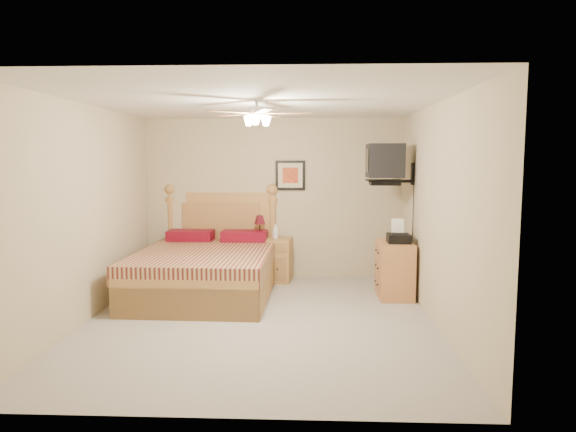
# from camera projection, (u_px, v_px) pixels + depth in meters

# --- Properties ---
(floor) EXTENTS (4.50, 4.50, 0.00)m
(floor) POSITION_uv_depth(u_px,v_px,m) (260.00, 321.00, 5.95)
(floor) COLOR #9C978D
(floor) RESTS_ON ground
(ceiling) EXTENTS (4.00, 4.50, 0.04)m
(ceiling) POSITION_uv_depth(u_px,v_px,m) (259.00, 102.00, 5.68)
(ceiling) COLOR white
(ceiling) RESTS_ON ground
(wall_back) EXTENTS (4.00, 0.04, 2.50)m
(wall_back) POSITION_uv_depth(u_px,v_px,m) (273.00, 199.00, 8.05)
(wall_back) COLOR #C0B08D
(wall_back) RESTS_ON ground
(wall_front) EXTENTS (4.00, 0.04, 2.50)m
(wall_front) POSITION_uv_depth(u_px,v_px,m) (228.00, 249.00, 3.58)
(wall_front) COLOR #C0B08D
(wall_front) RESTS_ON ground
(wall_left) EXTENTS (0.04, 4.50, 2.50)m
(wall_left) POSITION_uv_depth(u_px,v_px,m) (86.00, 213.00, 5.90)
(wall_left) COLOR #C0B08D
(wall_left) RESTS_ON ground
(wall_right) EXTENTS (0.04, 4.50, 2.50)m
(wall_right) POSITION_uv_depth(u_px,v_px,m) (437.00, 215.00, 5.73)
(wall_right) COLOR #C0B08D
(wall_right) RESTS_ON ground
(bed) EXTENTS (1.82, 2.35, 1.50)m
(bed) POSITION_uv_depth(u_px,v_px,m) (205.00, 242.00, 7.02)
(bed) COLOR tan
(bed) RESTS_ON ground
(nightstand) EXTENTS (0.65, 0.51, 0.66)m
(nightstand) POSITION_uv_depth(u_px,v_px,m) (271.00, 260.00, 7.91)
(nightstand) COLOR #AB793D
(nightstand) RESTS_ON ground
(table_lamp) EXTENTS (0.25, 0.25, 0.35)m
(table_lamp) POSITION_uv_depth(u_px,v_px,m) (260.00, 227.00, 7.87)
(table_lamp) COLOR #520D19
(table_lamp) RESTS_ON nightstand
(lotion_bottle) EXTENTS (0.11, 0.11, 0.23)m
(lotion_bottle) POSITION_uv_depth(u_px,v_px,m) (275.00, 231.00, 7.84)
(lotion_bottle) COLOR white
(lotion_bottle) RESTS_ON nightstand
(framed_picture) EXTENTS (0.46, 0.04, 0.46)m
(framed_picture) POSITION_uv_depth(u_px,v_px,m) (290.00, 175.00, 7.98)
(framed_picture) COLOR black
(framed_picture) RESTS_ON wall_back
(dresser) EXTENTS (0.45, 0.65, 0.76)m
(dresser) POSITION_uv_depth(u_px,v_px,m) (395.00, 270.00, 6.95)
(dresser) COLOR #AE6534
(dresser) RESTS_ON ground
(fax_machine) EXTENTS (0.30, 0.31, 0.31)m
(fax_machine) POSITION_uv_depth(u_px,v_px,m) (399.00, 231.00, 6.82)
(fax_machine) COLOR black
(fax_machine) RESTS_ON dresser
(magazine_lower) EXTENTS (0.22, 0.29, 0.03)m
(magazine_lower) POSITION_uv_depth(u_px,v_px,m) (391.00, 238.00, 7.17)
(magazine_lower) COLOR #BDB19B
(magazine_lower) RESTS_ON dresser
(magazine_upper) EXTENTS (0.20, 0.27, 0.02)m
(magazine_upper) POSITION_uv_depth(u_px,v_px,m) (390.00, 236.00, 7.18)
(magazine_upper) COLOR tan
(magazine_upper) RESTS_ON magazine_lower
(wall_tv) EXTENTS (0.56, 0.46, 0.58)m
(wall_tv) POSITION_uv_depth(u_px,v_px,m) (396.00, 164.00, 7.01)
(wall_tv) COLOR black
(wall_tv) RESTS_ON wall_right
(ceiling_fan) EXTENTS (1.14, 1.14, 0.28)m
(ceiling_fan) POSITION_uv_depth(u_px,v_px,m) (257.00, 113.00, 5.49)
(ceiling_fan) COLOR white
(ceiling_fan) RESTS_ON ceiling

